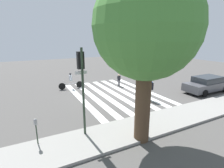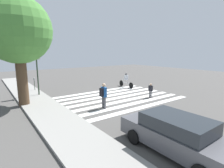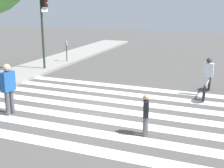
{
  "view_description": "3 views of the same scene",
  "coord_description": "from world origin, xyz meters",
  "px_view_note": "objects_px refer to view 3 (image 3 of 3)",
  "views": [
    {
      "loc": [
        7.25,
        13.54,
        5.04
      ],
      "look_at": [
        0.31,
        0.07,
        0.99
      ],
      "focal_mm": 28.0,
      "sensor_mm": 36.0,
      "label": 1
    },
    {
      "loc": [
        -11.74,
        9.36,
        3.98
      ],
      "look_at": [
        0.61,
        0.32,
        1.17
      ],
      "focal_mm": 28.0,
      "sensor_mm": 36.0,
      "label": 2
    },
    {
      "loc": [
        -10.08,
        -4.44,
        3.94
      ],
      "look_at": [
        0.62,
        -0.21,
        0.82
      ],
      "focal_mm": 50.0,
      "sensor_mm": 36.0,
      "label": 3
    }
  ],
  "objects_px": {
    "cyclist_far_lane": "(208,76)",
    "pedestrian_adult_blue_shirt": "(146,112)",
    "traffic_light": "(43,13)",
    "parking_meter": "(66,47)",
    "pedestrian_adult_yellow_jacket": "(7,85)"
  },
  "relations": [
    {
      "from": "traffic_light",
      "to": "pedestrian_adult_yellow_jacket",
      "type": "height_order",
      "value": "traffic_light"
    },
    {
      "from": "pedestrian_adult_yellow_jacket",
      "to": "cyclist_far_lane",
      "type": "bearing_deg",
      "value": 133.9
    },
    {
      "from": "traffic_light",
      "to": "pedestrian_adult_yellow_jacket",
      "type": "relative_size",
      "value": 2.52
    },
    {
      "from": "parking_meter",
      "to": "pedestrian_adult_yellow_jacket",
      "type": "xyz_separation_m",
      "value": [
        -8.77,
        -2.63,
        -0.0
      ]
    },
    {
      "from": "cyclist_far_lane",
      "to": "pedestrian_adult_blue_shirt",
      "type": "bearing_deg",
      "value": 166.5
    },
    {
      "from": "traffic_light",
      "to": "parking_meter",
      "type": "height_order",
      "value": "traffic_light"
    },
    {
      "from": "traffic_light",
      "to": "pedestrian_adult_blue_shirt",
      "type": "relative_size",
      "value": 3.57
    },
    {
      "from": "traffic_light",
      "to": "pedestrian_adult_blue_shirt",
      "type": "xyz_separation_m",
      "value": [
        -6.43,
        -7.64,
        -2.49
      ]
    },
    {
      "from": "parking_meter",
      "to": "pedestrian_adult_yellow_jacket",
      "type": "height_order",
      "value": "pedestrian_adult_yellow_jacket"
    },
    {
      "from": "pedestrian_adult_yellow_jacket",
      "to": "pedestrian_adult_blue_shirt",
      "type": "relative_size",
      "value": 1.42
    },
    {
      "from": "traffic_light",
      "to": "parking_meter",
      "type": "distance_m",
      "value": 3.14
    },
    {
      "from": "parking_meter",
      "to": "pedestrian_adult_blue_shirt",
      "type": "distance_m",
      "value": 11.58
    },
    {
      "from": "traffic_light",
      "to": "parking_meter",
      "type": "bearing_deg",
      "value": -0.71
    },
    {
      "from": "parking_meter",
      "to": "cyclist_far_lane",
      "type": "bearing_deg",
      "value": -113.56
    },
    {
      "from": "traffic_light",
      "to": "pedestrian_adult_blue_shirt",
      "type": "bearing_deg",
      "value": -130.07
    }
  ]
}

